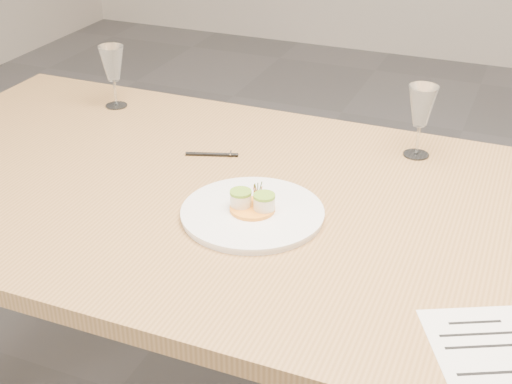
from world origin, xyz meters
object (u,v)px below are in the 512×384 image
at_px(wine_glass_1, 422,108).
at_px(wine_glass_0, 112,65).
at_px(dinner_plate, 253,212).
at_px(recipe_sheet, 509,363).
at_px(ballpoint_pen, 212,154).
at_px(dining_table, 351,243).

bearing_deg(wine_glass_1, wine_glass_0, -179.72).
height_order(dinner_plate, recipe_sheet, dinner_plate).
height_order(ballpoint_pen, wine_glass_1, wine_glass_1).
height_order(dinner_plate, wine_glass_1, wine_glass_1).
distance_m(dining_table, wine_glass_1, 0.41).
bearing_deg(ballpoint_pen, recipe_sheet, -52.33).
bearing_deg(wine_glass_0, ballpoint_pen, -25.81).
relative_size(dinner_plate, ballpoint_pen, 2.39).
relative_size(ballpoint_pen, wine_glass_0, 0.72).
distance_m(dining_table, wine_glass_0, 0.91).
distance_m(recipe_sheet, wine_glass_1, 0.77).
bearing_deg(wine_glass_0, dining_table, -23.40).
bearing_deg(dinner_plate, dining_table, 22.18).
height_order(dining_table, dinner_plate, dinner_plate).
relative_size(dining_table, wine_glass_1, 13.07).
distance_m(dinner_plate, wine_glass_0, 0.76).
xyz_separation_m(wine_glass_0, wine_glass_1, (0.88, 0.00, 0.00)).
bearing_deg(dining_table, wine_glass_0, 156.60).
relative_size(dinner_plate, wine_glass_1, 1.68).
relative_size(dinner_plate, wine_glass_0, 1.71).
bearing_deg(dinner_plate, wine_glass_1, 58.83).
xyz_separation_m(ballpoint_pen, wine_glass_0, (-0.40, 0.20, 0.12)).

